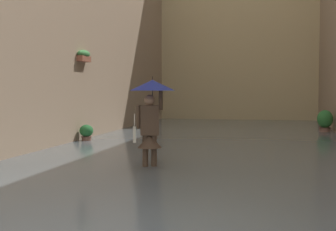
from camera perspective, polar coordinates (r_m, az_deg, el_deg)
The scene contains 6 objects.
ground_plane at distance 14.58m, azimuth 5.62°, elevation -3.75°, with size 60.00×60.00×0.00m, color slate.
flood_water at distance 14.57m, azimuth 5.62°, elevation -3.40°, with size 9.04×26.24×0.18m, color #515B60.
building_facade_far at distance 25.80m, azimuth 8.85°, elevation 12.70°, with size 11.84×1.80×12.06m, color tan.
person_wading at distance 9.44m, azimuth -2.16°, elevation 0.99°, with size 0.94×0.94×2.04m.
potted_plant_mid_left at distance 18.27m, azimuth 18.97°, elevation -0.74°, with size 0.58×0.58×1.00m.
potted_plant_near_right at distance 14.58m, azimuth -10.13°, elevation -2.25°, with size 0.43×0.43×0.67m.
Camera 1 is at (-1.81, 4.24, 1.77)m, focal length 48.94 mm.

